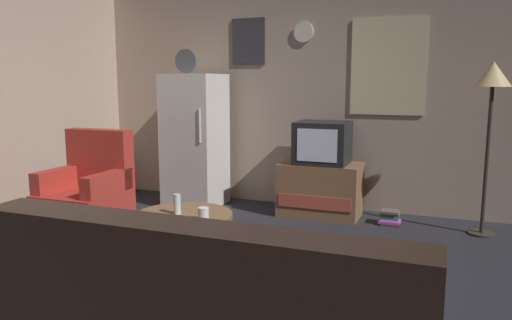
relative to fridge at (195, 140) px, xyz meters
name	(u,v)px	position (x,y,z in m)	size (l,w,h in m)	color
ground_plane	(207,282)	(1.14, -1.96, -0.75)	(12.00, 12.00, 0.00)	#232328
wall_with_art	(304,91)	(1.14, 0.49, 0.56)	(5.20, 0.12, 2.61)	tan
fridge	(195,140)	(0.00, 0.00, 0.00)	(0.60, 0.62, 1.77)	silver
tv_stand	(320,189)	(1.45, 0.07, -0.47)	(0.84, 0.53, 0.56)	brown
crt_tv	(323,143)	(1.47, 0.07, 0.03)	(0.54, 0.51, 0.44)	black
standing_lamp	(492,88)	(3.03, -0.05, 0.60)	(0.32, 0.32, 1.59)	#332D28
coffee_table	(184,243)	(0.90, -1.86, -0.53)	(0.72, 0.72, 0.45)	brown
wine_glass	(177,204)	(0.86, -1.88, -0.23)	(0.05, 0.05, 0.15)	silver
mug_ceramic_white	(203,214)	(1.11, -1.96, -0.26)	(0.08, 0.08, 0.09)	silver
armchair	(88,197)	(-0.46, -1.29, -0.42)	(0.68, 0.68, 0.96)	#A52D23
book_stack	(390,218)	(2.19, -0.03, -0.68)	(0.21, 0.17, 0.15)	#B6BEA8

